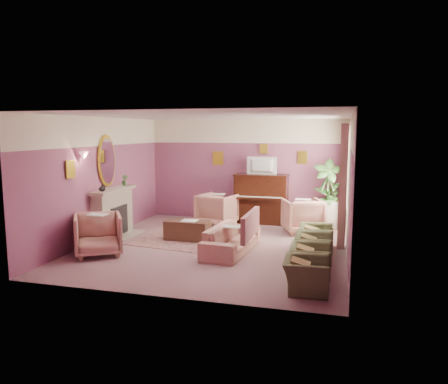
% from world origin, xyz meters
% --- Properties ---
extents(floor, '(5.50, 6.00, 0.01)m').
position_xyz_m(floor, '(0.00, 0.00, 0.00)').
color(floor, gray).
rests_on(floor, ground).
extents(ceiling, '(5.50, 6.00, 0.01)m').
position_xyz_m(ceiling, '(0.00, 0.00, 2.80)').
color(ceiling, white).
rests_on(ceiling, wall_back).
extents(wall_back, '(5.50, 0.02, 2.80)m').
position_xyz_m(wall_back, '(0.00, 3.00, 1.40)').
color(wall_back, '#703F64').
rests_on(wall_back, floor).
extents(wall_front, '(5.50, 0.02, 2.80)m').
position_xyz_m(wall_front, '(0.00, -3.00, 1.40)').
color(wall_front, '#703F64').
rests_on(wall_front, floor).
extents(wall_left, '(0.02, 6.00, 2.80)m').
position_xyz_m(wall_left, '(-2.75, 0.00, 1.40)').
color(wall_left, '#703F64').
rests_on(wall_left, floor).
extents(wall_right, '(0.02, 6.00, 2.80)m').
position_xyz_m(wall_right, '(2.75, 0.00, 1.40)').
color(wall_right, '#703F64').
rests_on(wall_right, floor).
extents(picture_rail_band, '(5.50, 0.01, 0.65)m').
position_xyz_m(picture_rail_band, '(0.00, 2.99, 2.47)').
color(picture_rail_band, white).
rests_on(picture_rail_band, wall_back).
extents(stripe_panel, '(0.01, 3.00, 2.15)m').
position_xyz_m(stripe_panel, '(2.73, 1.30, 1.07)').
color(stripe_panel, beige).
rests_on(stripe_panel, wall_right).
extents(fireplace_surround, '(0.30, 1.40, 1.10)m').
position_xyz_m(fireplace_surround, '(-2.59, 0.20, 0.55)').
color(fireplace_surround, tan).
rests_on(fireplace_surround, floor).
extents(fireplace_inset, '(0.18, 0.72, 0.68)m').
position_xyz_m(fireplace_inset, '(-2.49, 0.20, 0.40)').
color(fireplace_inset, '#242424').
rests_on(fireplace_inset, floor).
extents(fire_ember, '(0.06, 0.54, 0.10)m').
position_xyz_m(fire_ember, '(-2.45, 0.20, 0.22)').
color(fire_ember, '#FF521C').
rests_on(fire_ember, floor).
extents(mantel_shelf, '(0.40, 1.55, 0.07)m').
position_xyz_m(mantel_shelf, '(-2.56, 0.20, 1.12)').
color(mantel_shelf, tan).
rests_on(mantel_shelf, fireplace_surround).
extents(hearth, '(0.55, 1.50, 0.02)m').
position_xyz_m(hearth, '(-2.39, 0.20, 0.01)').
color(hearth, tan).
rests_on(hearth, floor).
extents(mirror_frame, '(0.04, 0.72, 1.20)m').
position_xyz_m(mirror_frame, '(-2.70, 0.20, 1.80)').
color(mirror_frame, gold).
rests_on(mirror_frame, wall_left).
extents(mirror_glass, '(0.01, 0.60, 1.06)m').
position_xyz_m(mirror_glass, '(-2.67, 0.20, 1.80)').
color(mirror_glass, white).
rests_on(mirror_glass, wall_left).
extents(sconce_shade, '(0.20, 0.20, 0.16)m').
position_xyz_m(sconce_shade, '(-2.62, -0.85, 1.98)').
color(sconce_shade, '#E5A18F').
rests_on(sconce_shade, wall_left).
extents(piano, '(1.40, 0.60, 1.30)m').
position_xyz_m(piano, '(0.50, 2.68, 0.65)').
color(piano, black).
rests_on(piano, floor).
extents(piano_keyshelf, '(1.30, 0.12, 0.06)m').
position_xyz_m(piano_keyshelf, '(0.50, 2.33, 0.72)').
color(piano_keyshelf, black).
rests_on(piano_keyshelf, piano).
extents(piano_keys, '(1.20, 0.08, 0.02)m').
position_xyz_m(piano_keys, '(0.50, 2.33, 0.76)').
color(piano_keys, silver).
rests_on(piano_keys, piano).
extents(piano_top, '(1.45, 0.65, 0.04)m').
position_xyz_m(piano_top, '(0.50, 2.68, 1.31)').
color(piano_top, black).
rests_on(piano_top, piano).
extents(television, '(0.80, 0.12, 0.48)m').
position_xyz_m(television, '(0.50, 2.63, 1.60)').
color(television, '#242424').
rests_on(television, piano).
extents(print_back_left, '(0.30, 0.03, 0.38)m').
position_xyz_m(print_back_left, '(-0.80, 2.96, 1.72)').
color(print_back_left, gold).
rests_on(print_back_left, wall_back).
extents(print_back_right, '(0.26, 0.03, 0.34)m').
position_xyz_m(print_back_right, '(1.55, 2.96, 1.78)').
color(print_back_right, gold).
rests_on(print_back_right, wall_back).
extents(print_back_mid, '(0.22, 0.03, 0.26)m').
position_xyz_m(print_back_mid, '(0.50, 2.96, 2.00)').
color(print_back_mid, gold).
rests_on(print_back_mid, wall_back).
extents(print_left_wall, '(0.03, 0.28, 0.36)m').
position_xyz_m(print_left_wall, '(-2.71, -1.20, 1.72)').
color(print_left_wall, gold).
rests_on(print_left_wall, wall_left).
extents(window_blind, '(0.03, 1.40, 1.80)m').
position_xyz_m(window_blind, '(2.70, 1.55, 1.70)').
color(window_blind, beige).
rests_on(window_blind, wall_right).
extents(curtain_left, '(0.16, 0.34, 2.60)m').
position_xyz_m(curtain_left, '(2.62, 0.63, 1.30)').
color(curtain_left, '#905156').
rests_on(curtain_left, floor).
extents(curtain_right, '(0.16, 0.34, 2.60)m').
position_xyz_m(curtain_right, '(2.62, 2.47, 1.30)').
color(curtain_right, '#905156').
rests_on(curtain_right, floor).
extents(pelmet, '(0.16, 2.20, 0.16)m').
position_xyz_m(pelmet, '(2.62, 1.55, 2.56)').
color(pelmet, '#905156').
rests_on(pelmet, wall_right).
extents(mantel_plant, '(0.16, 0.16, 0.28)m').
position_xyz_m(mantel_plant, '(-2.55, 0.75, 1.29)').
color(mantel_plant, '#3D7631').
rests_on(mantel_plant, mantel_shelf).
extents(mantel_vase, '(0.16, 0.16, 0.16)m').
position_xyz_m(mantel_vase, '(-2.55, -0.30, 1.23)').
color(mantel_vase, white).
rests_on(mantel_vase, mantel_shelf).
extents(area_rug, '(2.72, 2.12, 0.01)m').
position_xyz_m(area_rug, '(-0.66, 0.31, 0.01)').
color(area_rug, '#95635F').
rests_on(area_rug, floor).
extents(coffee_table, '(1.01, 0.51, 0.45)m').
position_xyz_m(coffee_table, '(-0.79, 0.37, 0.23)').
color(coffee_table, '#482B1D').
rests_on(coffee_table, floor).
extents(table_paper, '(0.35, 0.28, 0.01)m').
position_xyz_m(table_paper, '(-0.74, 0.37, 0.46)').
color(table_paper, white).
rests_on(table_paper, coffee_table).
extents(sofa, '(0.63, 1.88, 0.76)m').
position_xyz_m(sofa, '(0.43, -0.34, 0.38)').
color(sofa, tan).
rests_on(sofa, floor).
extents(sofa_throw, '(0.09, 1.42, 0.52)m').
position_xyz_m(sofa_throw, '(0.83, -0.34, 0.60)').
color(sofa_throw, '#905156').
rests_on(sofa_throw, sofa).
extents(floral_armchair_left, '(0.89, 0.89, 0.93)m').
position_xyz_m(floral_armchair_left, '(-0.58, 2.11, 0.47)').
color(floral_armchair_left, tan).
rests_on(floral_armchair_left, floor).
extents(floral_armchair_right, '(0.89, 0.89, 0.93)m').
position_xyz_m(floral_armchair_right, '(1.70, 1.80, 0.47)').
color(floral_armchair_right, tan).
rests_on(floral_armchair_right, floor).
extents(floral_armchair_front, '(0.89, 0.89, 0.93)m').
position_xyz_m(floral_armchair_front, '(-2.11, -1.25, 0.47)').
color(floral_armchair_front, tan).
rests_on(floral_armchair_front, floor).
extents(olive_chair_a, '(0.56, 0.80, 0.69)m').
position_xyz_m(olive_chair_a, '(2.11, -2.17, 0.34)').
color(olive_chair_a, '#5A653C').
rests_on(olive_chair_a, floor).
extents(olive_chair_b, '(0.56, 0.80, 0.69)m').
position_xyz_m(olive_chair_b, '(2.11, -1.35, 0.34)').
color(olive_chair_b, '#5A653C').
rests_on(olive_chair_b, floor).
extents(olive_chair_c, '(0.56, 0.80, 0.69)m').
position_xyz_m(olive_chair_c, '(2.11, -0.53, 0.34)').
color(olive_chair_c, '#5A653C').
rests_on(olive_chair_c, floor).
extents(olive_chair_d, '(0.56, 0.80, 0.69)m').
position_xyz_m(olive_chair_d, '(2.11, 0.29, 0.34)').
color(olive_chair_d, '#5A653C').
rests_on(olive_chair_d, floor).
extents(side_table, '(0.52, 0.52, 0.70)m').
position_xyz_m(side_table, '(2.32, 2.58, 0.35)').
color(side_table, silver).
rests_on(side_table, floor).
extents(side_plant_big, '(0.30, 0.30, 0.34)m').
position_xyz_m(side_plant_big, '(2.32, 2.58, 0.87)').
color(side_plant_big, '#3D7631').
rests_on(side_plant_big, side_table).
extents(side_plant_small, '(0.16, 0.16, 0.28)m').
position_xyz_m(side_plant_small, '(2.44, 2.48, 0.84)').
color(side_plant_small, '#3D7631').
rests_on(side_plant_small, side_table).
extents(palm_pot, '(0.34, 0.34, 0.34)m').
position_xyz_m(palm_pot, '(2.26, 2.52, 0.17)').
color(palm_pot, brown).
rests_on(palm_pot, floor).
extents(palm_plant, '(0.76, 0.76, 1.44)m').
position_xyz_m(palm_plant, '(2.26, 2.52, 1.06)').
color(palm_plant, '#3D7631').
rests_on(palm_plant, palm_pot).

